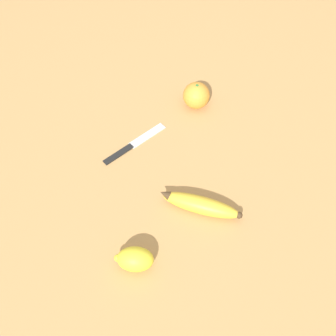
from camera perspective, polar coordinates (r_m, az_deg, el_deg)
ground_plane at (r=0.97m, az=2.12°, el=-0.72°), size 3.00×3.00×0.00m
banana at (r=0.90m, az=4.68°, el=-5.34°), size 0.14×0.17×0.04m
orange at (r=1.09m, az=4.14°, el=10.47°), size 0.07×0.07×0.07m
lemon at (r=0.83m, az=-4.81°, el=-13.04°), size 0.09×0.09×0.05m
paring_knife at (r=1.02m, az=-5.08°, el=3.44°), size 0.20×0.03×0.01m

